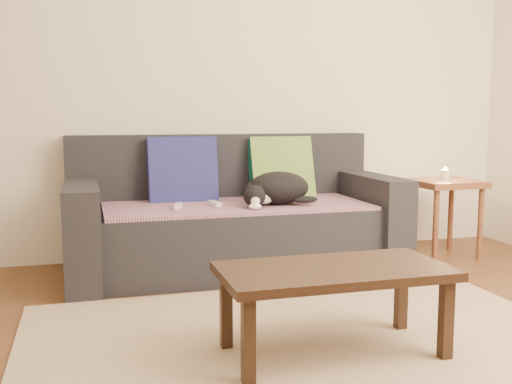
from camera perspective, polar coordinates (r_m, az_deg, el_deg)
ground at (r=2.57m, az=6.55°, el=-15.67°), size 4.50×4.50×0.00m
back_wall at (r=4.29m, az=-3.66°, el=11.29°), size 4.50×0.04×2.60m
sofa at (r=3.93m, az=-2.20°, el=-2.84°), size 2.10×0.94×0.87m
throw_blanket at (r=3.82m, az=-1.88°, el=-1.29°), size 1.66×0.74×0.02m
cushion_navy at (r=3.99m, az=-7.01°, el=1.92°), size 0.45×0.19×0.47m
cushion_green at (r=4.15m, az=2.41°, el=2.18°), size 0.44×0.23×0.45m
cat at (r=3.78m, az=1.96°, el=0.30°), size 0.49×0.36×0.21m
wii_remote_a at (r=3.66m, az=-7.43°, el=-1.35°), size 0.07×0.15×0.03m
wii_remote_b at (r=3.73m, az=-3.91°, el=-1.12°), size 0.06×0.15×0.03m
side_table at (r=4.43m, az=17.52°, el=-0.14°), size 0.44×0.44×0.55m
candle at (r=4.41m, az=17.59°, el=1.59°), size 0.06×0.06×0.09m
rug at (r=2.70m, az=5.29°, el=-14.38°), size 2.50×1.80×0.01m
coffee_table at (r=2.53m, az=7.45°, el=-8.13°), size 0.95×0.48×0.38m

